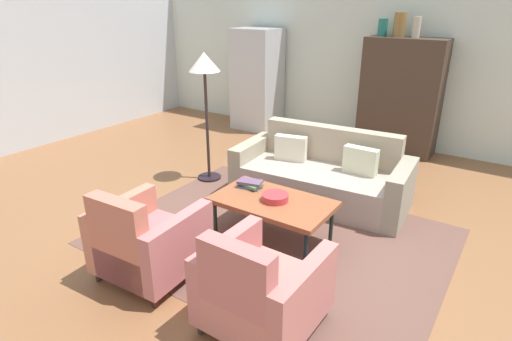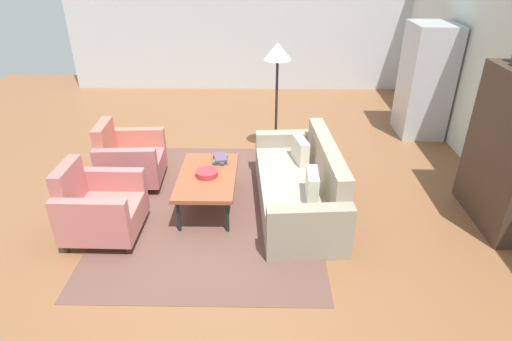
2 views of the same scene
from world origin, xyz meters
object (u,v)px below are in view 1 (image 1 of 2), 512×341
at_px(refrigerator, 257,80).
at_px(armchair_left, 145,243).
at_px(armchair_right, 259,293).
at_px(vase_small, 416,27).
at_px(vase_round, 400,25).
at_px(cabinet, 400,97).
at_px(vase_tall, 383,27).
at_px(book_stack, 250,184).
at_px(floor_lamp, 205,74).
at_px(fruit_bowl, 275,197).
at_px(couch, 322,177).
at_px(coffee_table, 273,203).

bearing_deg(refrigerator, armchair_left, -67.96).
xyz_separation_m(armchair_right, vase_small, (-0.28, 4.64, 1.60)).
bearing_deg(vase_round, refrigerator, -177.71).
bearing_deg(cabinet, vase_round, -178.19).
xyz_separation_m(cabinet, vase_tall, (-0.40, -0.00, 1.03)).
distance_m(book_stack, vase_small, 3.71).
distance_m(book_stack, floor_lamp, 1.71).
bearing_deg(fruit_bowl, cabinet, 86.84).
distance_m(cabinet, vase_round, 1.09).
bearing_deg(book_stack, floor_lamp, 148.26).
distance_m(couch, coffee_table, 1.19).
relative_size(vase_tall, vase_round, 0.73).
xyz_separation_m(armchair_left, vase_round, (0.66, 4.64, 1.63)).
height_order(fruit_bowl, vase_tall, vase_tall).
distance_m(vase_small, floor_lamp, 3.25).
bearing_deg(book_stack, coffee_table, -19.22).
relative_size(couch, fruit_bowl, 8.02).
xyz_separation_m(cabinet, floor_lamp, (-1.80, -2.60, 0.54)).
bearing_deg(coffee_table, cabinet, 86.42).
distance_m(armchair_left, vase_small, 4.99).
distance_m(couch, vase_round, 2.84).
relative_size(couch, vase_small, 7.28).
height_order(cabinet, vase_round, vase_round).
xyz_separation_m(book_stack, vase_small, (0.68, 3.34, 1.45)).
xyz_separation_m(armchair_left, vase_tall, (0.41, 4.64, 1.59)).
distance_m(coffee_table, floor_lamp, 2.08).
bearing_deg(couch, vase_tall, -89.79).
bearing_deg(coffee_table, armchair_left, -117.08).
height_order(fruit_bowl, book_stack, book_stack).
height_order(vase_round, floor_lamp, vase_round).
bearing_deg(floor_lamp, vase_tall, 61.67).
bearing_deg(vase_small, couch, -98.06).
bearing_deg(vase_small, cabinet, 177.29).
distance_m(couch, cabinet, 2.38).
distance_m(vase_round, refrigerator, 2.71).
xyz_separation_m(couch, cabinet, (0.22, 2.29, 0.61)).
bearing_deg(fruit_bowl, armchair_right, -63.81).
bearing_deg(fruit_bowl, couch, 91.54).
relative_size(book_stack, refrigerator, 0.15).
relative_size(armchair_right, refrigerator, 0.48).
bearing_deg(armchair_right, fruit_bowl, 116.88).
bearing_deg(coffee_table, floor_lamp, 150.93).
height_order(cabinet, vase_tall, vase_tall).
bearing_deg(armchair_left, fruit_bowl, 58.84).
distance_m(armchair_right, refrigerator, 5.49).
xyz_separation_m(book_stack, floor_lamp, (-1.21, 0.75, 0.95)).
height_order(fruit_bowl, floor_lamp, floor_lamp).
bearing_deg(vase_round, book_stack, -97.39).
height_order(vase_small, floor_lamp, vase_small).
distance_m(armchair_left, book_stack, 1.32).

